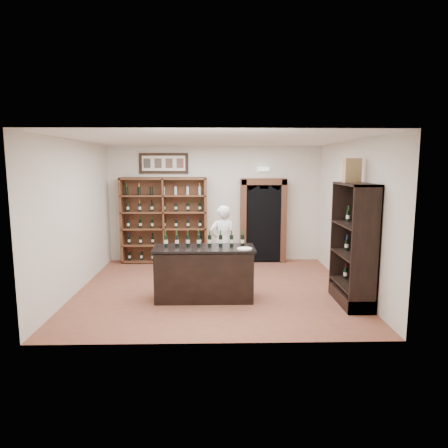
% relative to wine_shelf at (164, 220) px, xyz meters
% --- Properties ---
extents(floor, '(5.50, 5.50, 0.00)m').
position_rel_wine_shelf_xyz_m(floor, '(1.30, -2.33, -1.10)').
color(floor, brown).
rests_on(floor, ground).
extents(ceiling, '(5.50, 5.50, 0.00)m').
position_rel_wine_shelf_xyz_m(ceiling, '(1.30, -2.33, 1.90)').
color(ceiling, white).
rests_on(ceiling, wall_back).
extents(wall_back, '(5.50, 0.04, 3.00)m').
position_rel_wine_shelf_xyz_m(wall_back, '(1.30, 0.17, 0.40)').
color(wall_back, beige).
rests_on(wall_back, ground).
extents(wall_left, '(0.04, 5.00, 3.00)m').
position_rel_wine_shelf_xyz_m(wall_left, '(-1.45, -2.33, 0.40)').
color(wall_left, beige).
rests_on(wall_left, ground).
extents(wall_right, '(0.04, 5.00, 3.00)m').
position_rel_wine_shelf_xyz_m(wall_right, '(4.05, -2.33, 0.40)').
color(wall_right, beige).
rests_on(wall_right, ground).
extents(wine_shelf, '(2.20, 0.38, 2.20)m').
position_rel_wine_shelf_xyz_m(wine_shelf, '(0.00, 0.00, 0.00)').
color(wine_shelf, brown).
rests_on(wine_shelf, ground).
extents(framed_picture, '(1.25, 0.04, 0.52)m').
position_rel_wine_shelf_xyz_m(framed_picture, '(0.00, 0.14, 1.45)').
color(framed_picture, black).
rests_on(framed_picture, wall_back).
extents(arched_doorway, '(1.17, 0.35, 2.17)m').
position_rel_wine_shelf_xyz_m(arched_doorway, '(2.55, -0.00, 0.04)').
color(arched_doorway, black).
rests_on(arched_doorway, ground).
extents(emergency_light, '(0.30, 0.10, 0.10)m').
position_rel_wine_shelf_xyz_m(emergency_light, '(2.55, 0.09, 1.30)').
color(emergency_light, white).
rests_on(emergency_light, wall_back).
extents(tasting_counter, '(1.88, 0.78, 1.00)m').
position_rel_wine_shelf_xyz_m(tasting_counter, '(1.10, -2.93, -0.61)').
color(tasting_counter, black).
rests_on(tasting_counter, ground).
extents(counter_bottle_0, '(0.07, 0.07, 0.30)m').
position_rel_wine_shelf_xyz_m(counter_bottle_0, '(0.38, -2.83, 0.01)').
color(counter_bottle_0, black).
rests_on(counter_bottle_0, tasting_counter).
extents(counter_bottle_1, '(0.07, 0.07, 0.30)m').
position_rel_wine_shelf_xyz_m(counter_bottle_1, '(0.59, -2.83, 0.01)').
color(counter_bottle_1, black).
rests_on(counter_bottle_1, tasting_counter).
extents(counter_bottle_2, '(0.07, 0.07, 0.30)m').
position_rel_wine_shelf_xyz_m(counter_bottle_2, '(0.79, -2.83, 0.01)').
color(counter_bottle_2, black).
rests_on(counter_bottle_2, tasting_counter).
extents(counter_bottle_3, '(0.07, 0.07, 0.30)m').
position_rel_wine_shelf_xyz_m(counter_bottle_3, '(1.00, -2.83, 0.01)').
color(counter_bottle_3, black).
rests_on(counter_bottle_3, tasting_counter).
extents(counter_bottle_4, '(0.07, 0.07, 0.30)m').
position_rel_wine_shelf_xyz_m(counter_bottle_4, '(1.20, -2.83, 0.01)').
color(counter_bottle_4, black).
rests_on(counter_bottle_4, tasting_counter).
extents(counter_bottle_5, '(0.07, 0.07, 0.30)m').
position_rel_wine_shelf_xyz_m(counter_bottle_5, '(1.41, -2.83, 0.01)').
color(counter_bottle_5, black).
rests_on(counter_bottle_5, tasting_counter).
extents(counter_bottle_6, '(0.07, 0.07, 0.30)m').
position_rel_wine_shelf_xyz_m(counter_bottle_6, '(1.61, -2.83, 0.01)').
color(counter_bottle_6, black).
rests_on(counter_bottle_6, tasting_counter).
extents(counter_bottle_7, '(0.07, 0.07, 0.30)m').
position_rel_wine_shelf_xyz_m(counter_bottle_7, '(1.82, -2.83, 0.01)').
color(counter_bottle_7, black).
rests_on(counter_bottle_7, tasting_counter).
extents(side_cabinet, '(0.48, 1.20, 2.20)m').
position_rel_wine_shelf_xyz_m(side_cabinet, '(3.82, -3.23, -0.35)').
color(side_cabinet, black).
rests_on(side_cabinet, ground).
extents(shopkeeper, '(0.69, 0.55, 1.63)m').
position_rel_wine_shelf_xyz_m(shopkeeper, '(1.47, -1.51, -0.28)').
color(shopkeeper, white).
rests_on(shopkeeper, ground).
extents(plate, '(0.27, 0.27, 0.02)m').
position_rel_wine_shelf_xyz_m(plate, '(1.84, -3.14, -0.09)').
color(plate, silver).
rests_on(plate, tasting_counter).
extents(wine_crate, '(0.32, 0.16, 0.43)m').
position_rel_wine_shelf_xyz_m(wine_crate, '(3.79, -3.00, 1.32)').
color(wine_crate, tan).
rests_on(wine_crate, side_cabinet).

